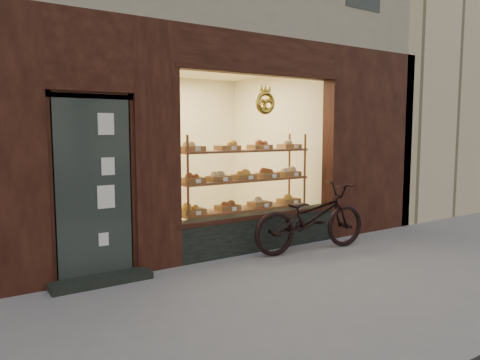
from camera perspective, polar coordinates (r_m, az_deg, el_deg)
ground at (r=5.22m, az=12.68°, el=-13.80°), size 90.00×90.00×0.00m
neighbor_right at (r=16.12m, az=22.69°, el=15.42°), size 12.00×7.00×9.00m
display_shelf at (r=7.21m, az=0.48°, el=-1.05°), size 2.20×0.45×1.70m
bicycle at (r=6.92m, az=8.63°, el=-4.55°), size 1.94×0.88×0.99m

